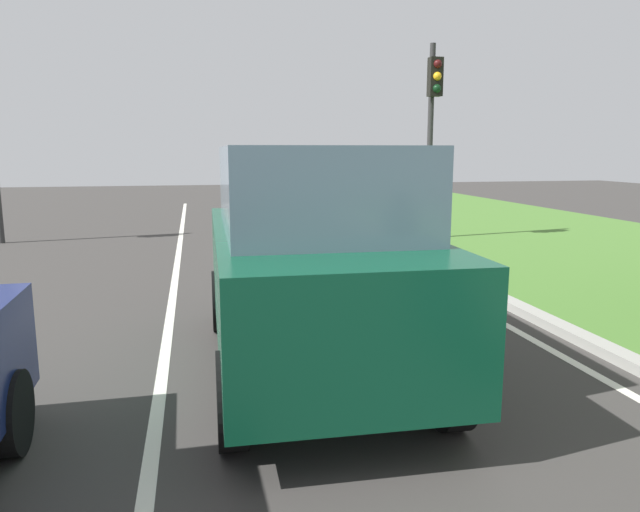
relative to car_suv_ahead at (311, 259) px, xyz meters
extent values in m
plane|color=#383533|center=(-0.81, 4.27, -1.17)|extent=(60.00, 60.00, 0.00)
cube|color=silver|center=(-1.51, 4.27, -1.16)|extent=(0.12, 32.00, 0.01)
cube|color=silver|center=(2.79, 4.27, -1.16)|extent=(0.12, 32.00, 0.01)
cube|color=#9E9B93|center=(3.29, 4.27, -1.11)|extent=(0.24, 48.00, 0.12)
cube|color=#0C472D|center=(0.00, 0.04, -0.24)|extent=(1.99, 4.54, 1.10)
cube|color=slate|center=(0.00, -0.11, 0.71)|extent=(1.76, 2.74, 0.80)
cylinder|color=black|center=(-0.84, 1.59, -0.79)|extent=(0.24, 0.76, 0.76)
cylinder|color=black|center=(0.91, 1.55, -0.79)|extent=(0.24, 0.76, 0.76)
cylinder|color=black|center=(-0.91, -1.47, -0.79)|extent=(0.24, 0.76, 0.76)
cylinder|color=black|center=(0.84, -1.51, -0.79)|extent=(0.24, 0.76, 0.76)
cylinder|color=black|center=(-2.53, -1.23, -0.85)|extent=(0.23, 0.64, 0.64)
cylinder|color=#2D2D2D|center=(4.61, 8.22, 1.22)|extent=(0.14, 0.14, 4.78)
cube|color=black|center=(4.61, 8.02, 2.81)|extent=(0.32, 0.24, 0.90)
sphere|color=#3F0F0F|center=(4.61, 7.89, 3.09)|extent=(0.20, 0.20, 0.20)
sphere|color=#F2AD19|center=(4.61, 7.89, 2.81)|extent=(0.20, 0.20, 0.20)
sphere|color=black|center=(4.61, 7.89, 2.53)|extent=(0.20, 0.20, 0.20)
camera|label=1|loc=(-1.13, -5.73, 1.08)|focal=33.23mm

